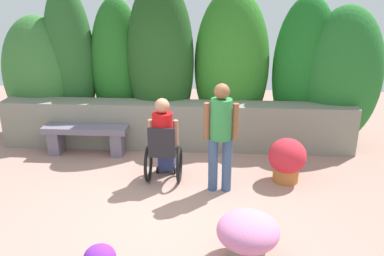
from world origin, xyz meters
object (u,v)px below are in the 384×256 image
(stone_bench, at_px, (86,136))
(flower_pot_red_accent, at_px, (287,159))
(person_standing_companion, at_px, (221,131))
(person_in_wheelchair, at_px, (164,142))
(flower_pot_terracotta_by_wall, at_px, (248,234))

(stone_bench, relative_size, flower_pot_red_accent, 2.15)
(person_standing_companion, height_order, flower_pot_red_accent, person_standing_companion)
(flower_pot_red_accent, bearing_deg, person_standing_companion, -160.66)
(stone_bench, distance_m, person_in_wheelchair, 1.78)
(stone_bench, height_order, person_standing_companion, person_standing_companion)
(flower_pot_terracotta_by_wall, bearing_deg, stone_bench, 134.26)
(person_in_wheelchair, height_order, flower_pot_terracotta_by_wall, person_in_wheelchair)
(flower_pot_terracotta_by_wall, bearing_deg, flower_pot_red_accent, 69.79)
(person_standing_companion, relative_size, flower_pot_red_accent, 2.35)
(person_in_wheelchair, bearing_deg, flower_pot_terracotta_by_wall, -68.32)
(person_in_wheelchair, bearing_deg, person_standing_companion, -28.52)
(stone_bench, bearing_deg, person_in_wheelchair, -30.16)
(person_standing_companion, height_order, flower_pot_terracotta_by_wall, person_standing_companion)
(person_in_wheelchair, xyz_separation_m, flower_pot_red_accent, (1.88, 0.08, -0.26))
(flower_pot_terracotta_by_wall, relative_size, flower_pot_red_accent, 1.00)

